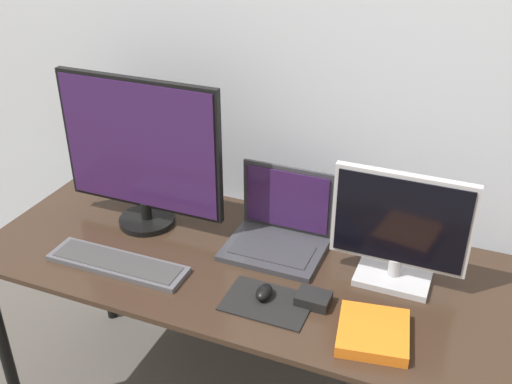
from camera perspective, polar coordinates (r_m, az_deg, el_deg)
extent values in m
cube|color=silver|center=(1.96, 4.10, 13.07)|extent=(7.00, 0.05, 2.50)
cube|color=#332319|center=(1.86, -0.59, -6.86)|extent=(1.69, 0.69, 0.02)
cylinder|color=black|center=(2.28, -22.99, -13.10)|extent=(0.04, 0.04, 0.69)
cylinder|color=black|center=(2.61, -14.33, -5.57)|extent=(0.04, 0.04, 0.69)
cylinder|color=black|center=(2.22, 22.63, -14.25)|extent=(0.04, 0.04, 0.69)
cylinder|color=black|center=(2.07, -10.31, -2.65)|extent=(0.19, 0.19, 0.02)
cylinder|color=black|center=(2.05, -10.41, -1.72)|extent=(0.04, 0.04, 0.06)
cube|color=black|center=(1.94, -10.95, 4.42)|extent=(0.56, 0.02, 0.44)
cube|color=#331947|center=(1.93, -11.16, 4.27)|extent=(0.54, 0.01, 0.42)
cube|color=#B2B2B7|center=(1.82, 12.90, -7.89)|extent=(0.21, 0.15, 0.02)
cylinder|color=#B2B2B7|center=(1.79, 13.03, -6.94)|extent=(0.04, 0.04, 0.05)
cube|color=#B2B2B7|center=(1.71, 13.64, -2.57)|extent=(0.39, 0.02, 0.29)
cube|color=black|center=(1.70, 13.56, -2.79)|extent=(0.36, 0.01, 0.26)
cube|color=#333338|center=(1.89, 1.73, -5.51)|extent=(0.30, 0.23, 0.02)
cube|color=#2D2D33|center=(1.87, 1.55, -5.53)|extent=(0.25, 0.13, 0.00)
cube|color=#333338|center=(1.92, 3.06, -0.62)|extent=(0.30, 0.01, 0.23)
cube|color=#331947|center=(1.91, 2.96, -0.76)|extent=(0.27, 0.00, 0.20)
cube|color=#4C4C51|center=(1.88, -13.04, -6.67)|extent=(0.44, 0.12, 0.02)
cube|color=#383838|center=(1.87, -13.08, -6.44)|extent=(0.41, 0.10, 0.00)
cube|color=black|center=(1.69, 1.09, -10.47)|extent=(0.24, 0.16, 0.00)
ellipsoid|color=black|center=(1.70, 0.78, -9.53)|extent=(0.04, 0.07, 0.03)
cube|color=orange|center=(1.61, 11.09, -13.00)|extent=(0.21, 0.21, 0.03)
cube|color=white|center=(1.61, 11.09, -13.00)|extent=(0.20, 0.21, 0.03)
cube|color=black|center=(1.69, 5.49, -10.12)|extent=(0.09, 0.07, 0.03)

